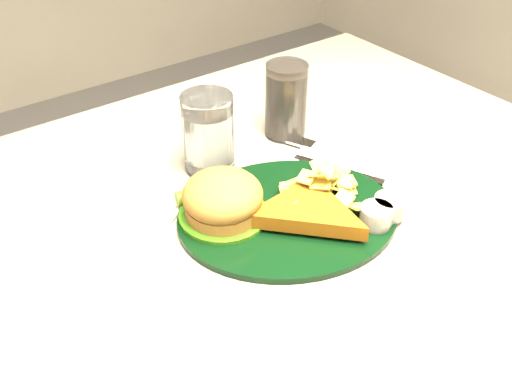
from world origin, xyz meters
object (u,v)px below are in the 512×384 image
(dinner_plate, at_px, (289,198))
(fork_napkin, at_px, (333,167))
(water_glass, at_px, (208,134))
(cola_glass, at_px, (286,101))

(dinner_plate, bearing_deg, fork_napkin, 42.47)
(dinner_plate, xyz_separation_m, fork_napkin, (0.13, 0.05, -0.03))
(water_glass, relative_size, fork_napkin, 0.64)
(water_glass, bearing_deg, dinner_plate, -83.27)
(dinner_plate, distance_m, fork_napkin, 0.14)
(dinner_plate, bearing_deg, water_glass, 118.24)
(cola_glass, bearing_deg, water_glass, -176.01)
(dinner_plate, height_order, water_glass, water_glass)
(water_glass, bearing_deg, cola_glass, 3.99)
(fork_napkin, bearing_deg, dinner_plate, 175.97)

